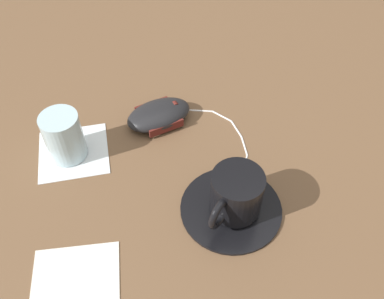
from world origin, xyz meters
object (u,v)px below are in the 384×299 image
saucer (231,208)px  drinking_glass (64,136)px  coffee_cup (236,194)px  computer_mouse (159,115)px

saucer → drinking_glass: (0.20, -0.19, 0.04)m
coffee_cup → drinking_glass: bearing=-43.1°
saucer → coffee_cup: bearing=126.6°
saucer → coffee_cup: 0.04m
saucer → computer_mouse: computer_mouse is taller
coffee_cup → computer_mouse: 0.22m
coffee_cup → computer_mouse: (0.05, -0.21, -0.03)m
computer_mouse → drinking_glass: 0.16m
computer_mouse → saucer: bearing=101.8°
saucer → drinking_glass: drinking_glass is taller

